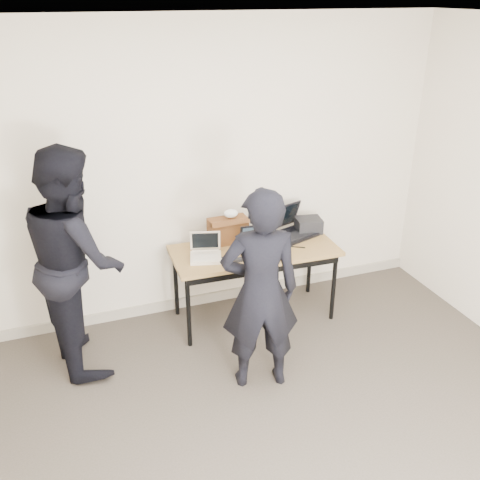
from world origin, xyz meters
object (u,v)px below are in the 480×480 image
laptop_beige (206,253)px  laptop_right (291,228)px  person_observer (75,259)px  desk (255,255)px  person_typist (260,292)px  laptop_center (259,246)px  leather_satchel (228,230)px  equipment_box (309,225)px

laptop_beige → laptop_right: size_ratio=0.69×
laptop_beige → person_observer: size_ratio=0.18×
person_observer → laptop_right: bearing=-91.8°
desk → person_observer: size_ratio=0.82×
person_typist → laptop_beige: bearing=-67.6°
laptop_center → person_typist: 0.87m
laptop_center → person_observer: 1.57m
leather_satchel → desk: bearing=-53.8°
equipment_box → person_typist: 1.41m
desk → person_observer: bearing=-175.5°
desk → laptop_center: laptop_center is taller
desk → laptop_center: size_ratio=4.70×
equipment_box → laptop_beige: bearing=-169.8°
laptop_beige → laptop_right: bearing=28.1°
desk → equipment_box: bearing=18.9°
desk → laptop_beige: 0.48m
laptop_beige → person_observer: person_observer is taller
laptop_right → equipment_box: (0.18, -0.01, 0.01)m
laptop_center → laptop_right: size_ratio=0.68×
laptop_right → leather_satchel: 0.63m
laptop_beige → equipment_box: bearing=25.7°
laptop_center → equipment_box: 0.66m
desk → person_typist: bearing=-107.1°
desk → leather_satchel: leather_satchel is taller
laptop_beige → laptop_right: laptop_right is taller
laptop_center → laptop_right: bearing=34.7°
equipment_box → person_observer: (-2.18, -0.26, 0.13)m
laptop_right → person_typist: person_typist is taller
equipment_box → leather_satchel: bearing=177.5°
leather_satchel → person_typist: size_ratio=0.22×
desk → laptop_center: (0.01, -0.05, 0.11)m
laptop_beige → person_observer: 1.10m
laptop_right → laptop_center: bearing=-168.5°
equipment_box → person_observer: 2.20m
leather_satchel → equipment_box: 0.81m
laptop_center → equipment_box: size_ratio=1.36×
desk → leather_satchel: bearing=130.2°
laptop_beige → person_typist: 0.88m
desk → laptop_right: (0.45, 0.20, 0.12)m
laptop_beige → desk: bearing=16.2°
laptop_beige → laptop_center: (0.48, -0.05, 0.01)m
laptop_center → leather_satchel: (-0.19, 0.28, 0.07)m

